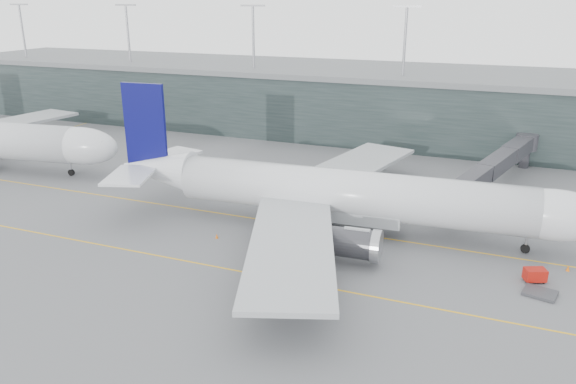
% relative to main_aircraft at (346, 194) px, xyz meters
% --- Properties ---
extents(ground, '(320.00, 320.00, 0.00)m').
position_rel_main_aircraft_xyz_m(ground, '(-7.72, 3.34, -5.37)').
color(ground, '#525256').
rests_on(ground, ground).
extents(taxiline_a, '(160.00, 0.25, 0.02)m').
position_rel_main_aircraft_xyz_m(taxiline_a, '(-7.72, -0.66, -5.36)').
color(taxiline_a, gold).
rests_on(taxiline_a, ground).
extents(taxiline_b, '(160.00, 0.25, 0.02)m').
position_rel_main_aircraft_xyz_m(taxiline_b, '(-7.72, -16.66, -5.36)').
color(taxiline_b, gold).
rests_on(taxiline_b, ground).
extents(taxiline_lead_main, '(0.25, 60.00, 0.02)m').
position_rel_main_aircraft_xyz_m(taxiline_lead_main, '(-2.72, 23.34, -5.36)').
color(taxiline_lead_main, gold).
rests_on(taxiline_lead_main, ground).
extents(taxiline_lead_adj, '(0.25, 60.00, 0.02)m').
position_rel_main_aircraft_xyz_m(taxiline_lead_adj, '(-82.72, 23.34, -5.36)').
color(taxiline_lead_adj, gold).
rests_on(taxiline_lead_adj, ground).
extents(terminal, '(240.00, 36.00, 29.00)m').
position_rel_main_aircraft_xyz_m(terminal, '(-7.72, 61.33, 2.25)').
color(terminal, '#1E2928').
rests_on(terminal, ground).
extents(main_aircraft, '(68.18, 63.99, 19.12)m').
position_rel_main_aircraft_xyz_m(main_aircraft, '(0.00, 0.00, 0.00)').
color(main_aircraft, silver).
rests_on(main_aircraft, ground).
extents(jet_bridge, '(13.69, 43.50, 6.51)m').
position_rel_main_aircraft_xyz_m(jet_bridge, '(17.52, 27.05, -0.49)').
color(jet_bridge, '#2E2D33').
rests_on(jet_bridge, ground).
extents(gse_cart, '(2.74, 2.30, 1.60)m').
position_rel_main_aircraft_xyz_m(gse_cart, '(24.42, -6.43, -4.48)').
color(gse_cart, '#9F130B').
rests_on(gse_cart, ground).
extents(baggage_dolly, '(3.91, 3.41, 0.34)m').
position_rel_main_aircraft_xyz_m(baggage_dolly, '(24.98, -9.44, -5.16)').
color(baggage_dolly, '#323337').
rests_on(baggage_dolly, ground).
extents(uld_a, '(2.24, 1.98, 1.74)m').
position_rel_main_aircraft_xyz_m(uld_a, '(-12.83, 12.21, -4.45)').
color(uld_a, '#333338').
rests_on(uld_a, ground).
extents(uld_b, '(2.19, 1.82, 1.86)m').
position_rel_main_aircraft_xyz_m(uld_b, '(-9.62, 13.79, -4.39)').
color(uld_b, '#333338').
rests_on(uld_b, ground).
extents(uld_c, '(2.25, 1.97, 1.74)m').
position_rel_main_aircraft_xyz_m(uld_c, '(-6.37, 14.81, -4.45)').
color(uld_c, '#333338').
rests_on(uld_c, ground).
extents(cone_nose, '(0.45, 0.45, 0.71)m').
position_rel_main_aircraft_xyz_m(cone_nose, '(28.20, -2.07, -5.01)').
color(cone_nose, '#D85D0C').
rests_on(cone_nose, ground).
extents(cone_wing_stbd, '(0.40, 0.40, 0.63)m').
position_rel_main_aircraft_xyz_m(cone_wing_stbd, '(3.29, -15.36, -5.05)').
color(cone_wing_stbd, orange).
rests_on(cone_wing_stbd, ground).
extents(cone_wing_port, '(0.42, 0.42, 0.67)m').
position_rel_main_aircraft_xyz_m(cone_wing_port, '(0.30, 14.68, -5.03)').
color(cone_wing_port, '#E6600C').
rests_on(cone_wing_port, ground).
extents(cone_tail, '(0.42, 0.42, 0.67)m').
position_rel_main_aircraft_xyz_m(cone_tail, '(-15.35, -9.08, -5.03)').
color(cone_tail, '#D45C0B').
rests_on(cone_tail, ground).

